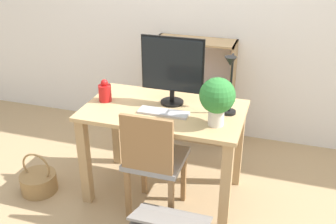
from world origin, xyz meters
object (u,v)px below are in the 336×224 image
at_px(desk_lamp, 230,80).
at_px(bookshelf, 180,95).
at_px(basket, 39,181).
at_px(keyboard, 164,112).
at_px(potted_plant, 217,97).
at_px(monitor, 172,67).
at_px(chair, 153,159).
at_px(vase, 105,92).

relative_size(desk_lamp, bookshelf, 0.45).
xyz_separation_m(bookshelf, basket, (-0.83, -1.26, -0.35)).
relative_size(keyboard, potted_plant, 1.09).
distance_m(keyboard, basket, 1.21).
bearing_deg(monitor, potted_plant, -32.96).
height_order(desk_lamp, chair, desk_lamp).
height_order(desk_lamp, basket, desk_lamp).
xyz_separation_m(keyboard, bookshelf, (-0.17, 1.04, -0.31)).
relative_size(vase, potted_plant, 0.52).
relative_size(desk_lamp, chair, 0.52).
bearing_deg(potted_plant, bookshelf, 116.81).
xyz_separation_m(monitor, desk_lamp, (0.44, -0.10, -0.01)).
distance_m(potted_plant, bookshelf, 1.33).
xyz_separation_m(monitor, potted_plant, (0.38, -0.25, -0.09)).
height_order(keyboard, desk_lamp, desk_lamp).
height_order(chair, bookshelf, bookshelf).
relative_size(desk_lamp, potted_plant, 1.35).
bearing_deg(keyboard, bookshelf, 99.02).
xyz_separation_m(vase, potted_plant, (0.88, -0.14, 0.13)).
height_order(keyboard, potted_plant, potted_plant).
bearing_deg(potted_plant, basket, -173.19).
bearing_deg(monitor, keyboard, -91.70).
xyz_separation_m(desk_lamp, potted_plant, (-0.06, -0.15, -0.08)).
bearing_deg(monitor, vase, -167.60).
height_order(potted_plant, chair, potted_plant).
relative_size(vase, bookshelf, 0.17).
bearing_deg(bookshelf, chair, -82.84).
xyz_separation_m(potted_plant, chair, (-0.40, -0.15, -0.46)).
bearing_deg(desk_lamp, potted_plant, -110.75).
distance_m(keyboard, desk_lamp, 0.53).
relative_size(monitor, vase, 2.94).
xyz_separation_m(chair, bookshelf, (-0.16, 1.25, -0.05)).
xyz_separation_m(monitor, vase, (-0.50, -0.11, -0.21)).
bearing_deg(basket, monitor, 22.49).
bearing_deg(potted_plant, keyboard, 171.81).
height_order(vase, chair, vase).
bearing_deg(chair, desk_lamp, 23.81).
height_order(desk_lamp, potted_plant, desk_lamp).
bearing_deg(monitor, basket, -157.51).
bearing_deg(vase, bookshelf, 71.15).
distance_m(vase, desk_lamp, 0.96).
relative_size(potted_plant, chair, 0.38).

